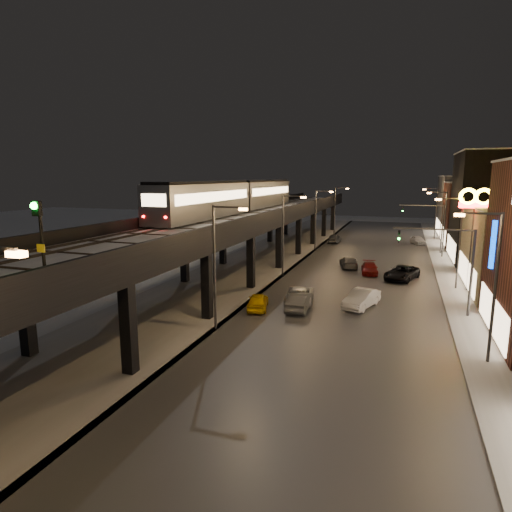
% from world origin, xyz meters
% --- Properties ---
extents(ground, '(220.00, 220.00, 0.00)m').
position_xyz_m(ground, '(0.00, 0.00, 0.00)').
color(ground, silver).
extents(road_surface, '(17.00, 120.00, 0.06)m').
position_xyz_m(road_surface, '(7.50, 35.00, 0.03)').
color(road_surface, '#46474D').
rests_on(road_surface, ground).
extents(sidewalk_right, '(4.00, 120.00, 0.14)m').
position_xyz_m(sidewalk_right, '(17.50, 35.00, 0.07)').
color(sidewalk_right, '#9FA1A8').
rests_on(sidewalk_right, ground).
extents(under_viaduct_pavement, '(11.00, 120.00, 0.06)m').
position_xyz_m(under_viaduct_pavement, '(-6.00, 35.00, 0.03)').
color(under_viaduct_pavement, '#9FA1A8').
rests_on(under_viaduct_pavement, ground).
extents(elevated_viaduct, '(9.00, 100.00, 6.30)m').
position_xyz_m(elevated_viaduct, '(-6.00, 31.84, 5.62)').
color(elevated_viaduct, black).
rests_on(elevated_viaduct, ground).
extents(viaduct_trackbed, '(8.40, 100.00, 0.32)m').
position_xyz_m(viaduct_trackbed, '(-6.01, 31.97, 6.39)').
color(viaduct_trackbed, '#B2B7C1').
rests_on(viaduct_trackbed, elevated_viaduct).
extents(viaduct_parapet_streetside, '(0.30, 100.00, 1.10)m').
position_xyz_m(viaduct_parapet_streetside, '(-1.65, 32.00, 6.85)').
color(viaduct_parapet_streetside, black).
rests_on(viaduct_parapet_streetside, elevated_viaduct).
extents(viaduct_parapet_far, '(0.30, 100.00, 1.10)m').
position_xyz_m(viaduct_parapet_far, '(-10.35, 32.00, 6.85)').
color(viaduct_parapet_far, black).
rests_on(viaduct_parapet_far, elevated_viaduct).
extents(building_d, '(12.20, 13.20, 14.16)m').
position_xyz_m(building_d, '(23.99, 48.00, 7.08)').
color(building_d, black).
rests_on(building_d, ground).
extents(building_e, '(12.20, 12.20, 10.16)m').
position_xyz_m(building_e, '(23.99, 62.00, 5.08)').
color(building_e, '#482017').
rests_on(building_e, ground).
extents(building_f, '(12.20, 16.20, 11.16)m').
position_xyz_m(building_f, '(23.99, 76.00, 5.58)').
color(building_f, '#4C4C4E').
rests_on(building_f, ground).
extents(streetlight_left_1, '(2.57, 0.28, 9.00)m').
position_xyz_m(streetlight_left_1, '(-0.43, 13.00, 5.24)').
color(streetlight_left_1, '#38383A').
rests_on(streetlight_left_1, ground).
extents(streetlight_right_1, '(2.56, 0.28, 9.00)m').
position_xyz_m(streetlight_right_1, '(16.73, 13.00, 5.24)').
color(streetlight_right_1, '#38383A').
rests_on(streetlight_right_1, ground).
extents(streetlight_left_2, '(2.57, 0.28, 9.00)m').
position_xyz_m(streetlight_left_2, '(-0.43, 31.00, 5.24)').
color(streetlight_left_2, '#38383A').
rests_on(streetlight_left_2, ground).
extents(streetlight_right_2, '(2.56, 0.28, 9.00)m').
position_xyz_m(streetlight_right_2, '(16.73, 31.00, 5.24)').
color(streetlight_right_2, '#38383A').
rests_on(streetlight_right_2, ground).
extents(streetlight_left_3, '(2.57, 0.28, 9.00)m').
position_xyz_m(streetlight_left_3, '(-0.43, 49.00, 5.24)').
color(streetlight_left_3, '#38383A').
rests_on(streetlight_left_3, ground).
extents(streetlight_right_3, '(2.56, 0.28, 9.00)m').
position_xyz_m(streetlight_right_3, '(16.73, 49.00, 5.24)').
color(streetlight_right_3, '#38383A').
rests_on(streetlight_right_3, ground).
extents(streetlight_left_4, '(2.57, 0.28, 9.00)m').
position_xyz_m(streetlight_left_4, '(-0.43, 67.00, 5.24)').
color(streetlight_left_4, '#38383A').
rests_on(streetlight_left_4, ground).
extents(streetlight_right_4, '(2.56, 0.28, 9.00)m').
position_xyz_m(streetlight_right_4, '(16.73, 67.00, 5.24)').
color(streetlight_right_4, '#38383A').
rests_on(streetlight_right_4, ground).
extents(traffic_light_rig_a, '(6.10, 0.34, 7.00)m').
position_xyz_m(traffic_light_rig_a, '(15.84, 22.00, 4.50)').
color(traffic_light_rig_a, '#38383A').
rests_on(traffic_light_rig_a, ground).
extents(traffic_light_rig_b, '(6.10, 0.34, 7.00)m').
position_xyz_m(traffic_light_rig_b, '(15.84, 52.00, 4.50)').
color(traffic_light_rig_b, '#38383A').
rests_on(traffic_light_rig_b, ground).
extents(subway_train, '(3.25, 39.12, 3.89)m').
position_xyz_m(subway_train, '(-8.50, 37.26, 8.55)').
color(subway_train, gray).
rests_on(subway_train, viaduct_trackbed).
extents(rail_signal, '(0.39, 0.45, 3.38)m').
position_xyz_m(rail_signal, '(-2.10, -0.68, 9.02)').
color(rail_signal, black).
rests_on(rail_signal, viaduct_trackbed).
extents(car_taxi, '(2.49, 4.25, 1.36)m').
position_xyz_m(car_taxi, '(0.69, 18.43, 0.68)').
color(car_taxi, '#E5B602').
rests_on(car_taxi, ground).
extents(car_near_white, '(1.79, 4.65, 1.51)m').
position_xyz_m(car_near_white, '(4.01, 19.46, 0.76)').
color(car_near_white, '#454749').
rests_on(car_near_white, ground).
extents(car_mid_silver, '(2.97, 5.20, 1.37)m').
position_xyz_m(car_mid_silver, '(3.43, 21.82, 0.68)').
color(car_mid_silver, silver).
rests_on(car_mid_silver, ground).
extents(car_mid_dark, '(2.88, 4.92, 1.34)m').
position_xyz_m(car_mid_dark, '(5.70, 37.89, 0.67)').
color(car_mid_dark, '#595A5C').
rests_on(car_mid_dark, ground).
extents(car_far_white, '(1.87, 4.39, 1.48)m').
position_xyz_m(car_far_white, '(0.88, 57.40, 0.74)').
color(car_far_white, '#52555D').
rests_on(car_far_white, ground).
extents(car_onc_silver, '(2.96, 4.90, 1.52)m').
position_xyz_m(car_onc_silver, '(8.80, 21.79, 0.76)').
color(car_onc_silver, silver).
rests_on(car_onc_silver, ground).
extents(car_onc_dark, '(4.08, 5.97, 1.52)m').
position_xyz_m(car_onc_dark, '(11.90, 33.31, 0.76)').
color(car_onc_dark, black).
rests_on(car_onc_dark, ground).
extents(car_onc_white, '(2.26, 4.49, 1.25)m').
position_xyz_m(car_onc_white, '(8.41, 35.22, 0.63)').
color(car_onc_white, maroon).
rests_on(car_onc_white, ground).
extents(car_onc_red, '(2.81, 4.38, 1.39)m').
position_xyz_m(car_onc_red, '(14.10, 60.11, 0.69)').
color(car_onc_red, silver).
rests_on(car_onc_red, ground).
extents(sign_mcdonalds, '(2.92, 0.33, 9.92)m').
position_xyz_m(sign_mcdonalds, '(18.00, 30.64, 8.05)').
color(sign_mcdonalds, '#38383A').
rests_on(sign_mcdonalds, ground).
extents(sign_carwash, '(1.53, 0.35, 7.93)m').
position_xyz_m(sign_carwash, '(18.50, 19.82, 5.56)').
color(sign_carwash, '#38383A').
rests_on(sign_carwash, ground).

